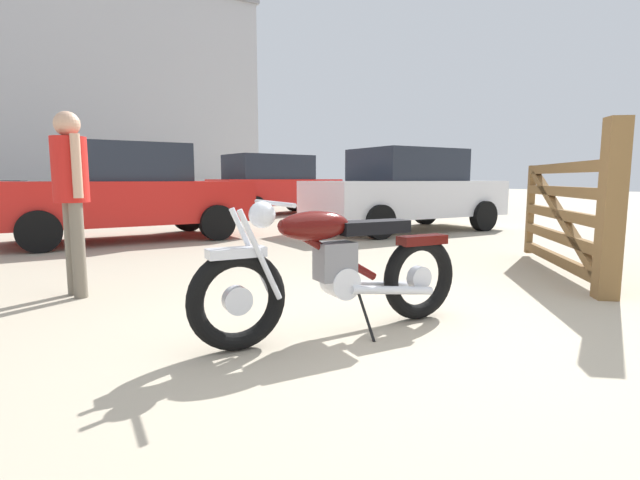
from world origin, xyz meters
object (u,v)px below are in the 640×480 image
object	(u,v)px
bystander	(71,185)
pale_sedan_back	(274,184)
timber_gate	(571,213)
vintage_motorcycle	(336,269)
blue_hatchback_right	(125,192)
dark_sedan_left	(406,190)

from	to	relation	value
bystander	pale_sedan_back	distance (m)	10.29
timber_gate	bystander	distance (m)	4.99
timber_gate	bystander	bearing A→B (deg)	107.47
timber_gate	pale_sedan_back	world-z (taller)	pale_sedan_back
vintage_motorcycle	blue_hatchback_right	world-z (taller)	blue_hatchback_right
bystander	dark_sedan_left	distance (m)	6.87
dark_sedan_left	blue_hatchback_right	bearing A→B (deg)	-14.05
dark_sedan_left	pale_sedan_back	bearing A→B (deg)	-86.34
bystander	vintage_motorcycle	bearing A→B (deg)	-68.12
timber_gate	blue_hatchback_right	xyz separation A→B (m)	(-3.98, 5.63, 0.13)
vintage_motorcycle	blue_hatchback_right	size ratio (longest dim) A/B	0.48
bystander	blue_hatchback_right	distance (m)	4.21
vintage_motorcycle	timber_gate	distance (m)	3.20
timber_gate	bystander	size ratio (longest dim) A/B	1.30
blue_hatchback_right	vintage_motorcycle	bearing A→B (deg)	-87.47
vintage_motorcycle	bystander	bearing A→B (deg)	-52.53
pale_sedan_back	blue_hatchback_right	bearing A→B (deg)	-144.78
timber_gate	vintage_motorcycle	bearing A→B (deg)	134.07
dark_sedan_left	vintage_motorcycle	bearing A→B (deg)	45.26
bystander	dark_sedan_left	size ratio (longest dim) A/B	0.39
vintage_motorcycle	bystander	world-z (taller)	bystander
bystander	pale_sedan_back	xyz separation A→B (m)	(5.35, 8.79, -0.10)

